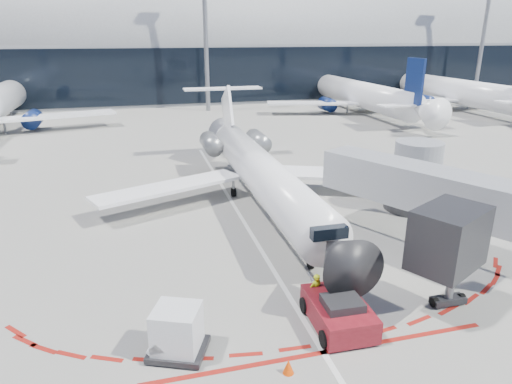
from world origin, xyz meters
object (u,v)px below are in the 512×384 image
object	(u,v)px
pushback_tug	(339,312)
ramp_worker	(316,291)
regional_jet	(258,169)
uld_container	(177,332)

from	to	relation	value
pushback_tug	ramp_worker	size ratio (longest dim) A/B	3.37
regional_jet	uld_container	world-z (taller)	regional_jet
regional_jet	pushback_tug	world-z (taller)	regional_jet
pushback_tug	ramp_worker	bearing A→B (deg)	107.84
ramp_worker	pushback_tug	bearing A→B (deg)	93.36
ramp_worker	uld_container	world-z (taller)	uld_container
regional_jet	uld_container	distance (m)	17.35
pushback_tug	uld_container	world-z (taller)	uld_container
uld_container	regional_jet	bearing A→B (deg)	87.91
pushback_tug	ramp_worker	xyz separation A→B (m)	(-0.44, 1.50, 0.19)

